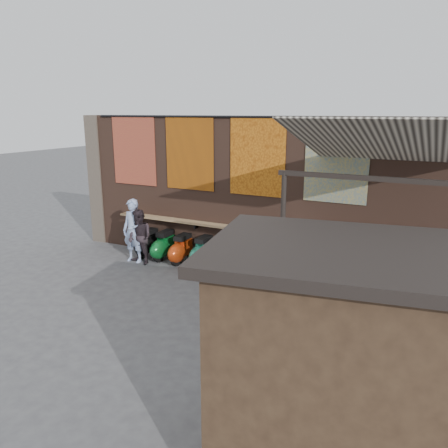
{
  "coord_description": "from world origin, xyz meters",
  "views": [
    {
      "loc": [
        4.58,
        -7.81,
        4.12
      ],
      "look_at": [
        0.01,
        1.2,
        1.5
      ],
      "focal_mm": 35.0,
      "sensor_mm": 36.0,
      "label": 1
    }
  ],
  "objects_px": {
    "scooter_stool_3": "(203,252)",
    "diner_right": "(140,237)",
    "scooter_stool_5": "(240,258)",
    "diner_left": "(133,231)",
    "shopper_tan": "(264,261)",
    "shopper_navy": "(363,276)",
    "scooter_stool_9": "(334,275)",
    "scooter_stool_0": "(148,243)",
    "scooter_stool_6": "(263,264)",
    "scooter_stool_8": "(309,271)",
    "shelf_box": "(300,230)",
    "market_stall": "(334,372)",
    "scooter_stool_1": "(164,246)",
    "scooter_stool_2": "(181,249)",
    "shopper_grey": "(350,279)",
    "scooter_stool_4": "(222,257)",
    "scooter_stool_7": "(286,268)"
  },
  "relations": [
    {
      "from": "shopper_tan",
      "to": "scooter_stool_1",
      "type": "bearing_deg",
      "value": 102.25
    },
    {
      "from": "scooter_stool_6",
      "to": "diner_left",
      "type": "distance_m",
      "value": 3.76
    },
    {
      "from": "shelf_box",
      "to": "scooter_stool_3",
      "type": "height_order",
      "value": "shelf_box"
    },
    {
      "from": "scooter_stool_0",
      "to": "diner_right",
      "type": "xyz_separation_m",
      "value": [
        0.22,
        -0.64,
        0.38
      ]
    },
    {
      "from": "scooter_stool_8",
      "to": "diner_left",
      "type": "height_order",
      "value": "diner_left"
    },
    {
      "from": "scooter_stool_5",
      "to": "shopper_navy",
      "type": "relative_size",
      "value": 0.51
    },
    {
      "from": "scooter_stool_1",
      "to": "market_stall",
      "type": "relative_size",
      "value": 0.32
    },
    {
      "from": "scooter_stool_0",
      "to": "shelf_box",
      "type": "bearing_deg",
      "value": 3.37
    },
    {
      "from": "scooter_stool_7",
      "to": "shopper_grey",
      "type": "xyz_separation_m",
      "value": [
        1.81,
        -1.49,
        0.56
      ]
    },
    {
      "from": "scooter_stool_3",
      "to": "scooter_stool_8",
      "type": "xyz_separation_m",
      "value": [
        2.97,
        0.0,
        -0.04
      ]
    },
    {
      "from": "scooter_stool_6",
      "to": "market_stall",
      "type": "height_order",
      "value": "market_stall"
    },
    {
      "from": "scooter_stool_0",
      "to": "scooter_stool_5",
      "type": "relative_size",
      "value": 0.94
    },
    {
      "from": "scooter_stool_4",
      "to": "shopper_tan",
      "type": "relative_size",
      "value": 0.43
    },
    {
      "from": "diner_left",
      "to": "shopper_grey",
      "type": "distance_m",
      "value": 6.19
    },
    {
      "from": "scooter_stool_2",
      "to": "shopper_grey",
      "type": "height_order",
      "value": "shopper_grey"
    },
    {
      "from": "scooter_stool_0",
      "to": "diner_right",
      "type": "distance_m",
      "value": 0.77
    },
    {
      "from": "scooter_stool_9",
      "to": "shopper_tan",
      "type": "bearing_deg",
      "value": -137.13
    },
    {
      "from": "scooter_stool_9",
      "to": "shelf_box",
      "type": "bearing_deg",
      "value": 161.14
    },
    {
      "from": "scooter_stool_0",
      "to": "diner_right",
      "type": "height_order",
      "value": "diner_right"
    },
    {
      "from": "scooter_stool_1",
      "to": "scooter_stool_8",
      "type": "height_order",
      "value": "scooter_stool_1"
    },
    {
      "from": "scooter_stool_1",
      "to": "scooter_stool_8",
      "type": "relative_size",
      "value": 1.12
    },
    {
      "from": "scooter_stool_5",
      "to": "shopper_tan",
      "type": "relative_size",
      "value": 0.49
    },
    {
      "from": "shelf_box",
      "to": "diner_left",
      "type": "distance_m",
      "value": 4.6
    },
    {
      "from": "scooter_stool_3",
      "to": "shopper_grey",
      "type": "relative_size",
      "value": 0.47
    },
    {
      "from": "scooter_stool_9",
      "to": "shopper_tan",
      "type": "relative_size",
      "value": 0.45
    },
    {
      "from": "scooter_stool_8",
      "to": "diner_left",
      "type": "distance_m",
      "value": 4.93
    },
    {
      "from": "scooter_stool_9",
      "to": "scooter_stool_0",
      "type": "bearing_deg",
      "value": 179.29
    },
    {
      "from": "scooter_stool_5",
      "to": "diner_left",
      "type": "relative_size",
      "value": 0.49
    },
    {
      "from": "scooter_stool_2",
      "to": "diner_right",
      "type": "distance_m",
      "value": 1.19
    },
    {
      "from": "shelf_box",
      "to": "scooter_stool_9",
      "type": "relative_size",
      "value": 0.79
    },
    {
      "from": "shopper_tan",
      "to": "shopper_navy",
      "type": "bearing_deg",
      "value": -53.51
    },
    {
      "from": "scooter_stool_4",
      "to": "diner_left",
      "type": "height_order",
      "value": "diner_left"
    },
    {
      "from": "market_stall",
      "to": "scooter_stool_2",
      "type": "bearing_deg",
      "value": 125.41
    },
    {
      "from": "scooter_stool_5",
      "to": "diner_left",
      "type": "xyz_separation_m",
      "value": [
        -3.03,
        -0.53,
        0.48
      ]
    },
    {
      "from": "shopper_navy",
      "to": "scooter_stool_3",
      "type": "bearing_deg",
      "value": -45.63
    },
    {
      "from": "scooter_stool_0",
      "to": "scooter_stool_2",
      "type": "distance_m",
      "value": 1.21
    },
    {
      "from": "scooter_stool_3",
      "to": "diner_left",
      "type": "bearing_deg",
      "value": -164.33
    },
    {
      "from": "scooter_stool_7",
      "to": "scooter_stool_6",
      "type": "bearing_deg",
      "value": -178.48
    },
    {
      "from": "scooter_stool_8",
      "to": "scooter_stool_9",
      "type": "height_order",
      "value": "scooter_stool_9"
    },
    {
      "from": "market_stall",
      "to": "diner_left",
      "type": "bearing_deg",
      "value": 133.86
    },
    {
      "from": "scooter_stool_3",
      "to": "diner_right",
      "type": "xyz_separation_m",
      "value": [
        -1.64,
        -0.6,
        0.36
      ]
    },
    {
      "from": "scooter_stool_8",
      "to": "shopper_tan",
      "type": "relative_size",
      "value": 0.43
    },
    {
      "from": "scooter_stool_0",
      "to": "shopper_grey",
      "type": "bearing_deg",
      "value": -14.32
    },
    {
      "from": "scooter_stool_6",
      "to": "diner_right",
      "type": "relative_size",
      "value": 0.5
    },
    {
      "from": "scooter_stool_2",
      "to": "diner_right",
      "type": "relative_size",
      "value": 0.55
    },
    {
      "from": "scooter_stool_4",
      "to": "scooter_stool_3",
      "type": "bearing_deg",
      "value": 176.85
    },
    {
      "from": "scooter_stool_6",
      "to": "scooter_stool_8",
      "type": "bearing_deg",
      "value": 1.9
    },
    {
      "from": "scooter_stool_9",
      "to": "shopper_tan",
      "type": "height_order",
      "value": "shopper_tan"
    },
    {
      "from": "scooter_stool_5",
      "to": "shopper_navy",
      "type": "height_order",
      "value": "shopper_navy"
    },
    {
      "from": "scooter_stool_0",
      "to": "scooter_stool_1",
      "type": "bearing_deg",
      "value": -3.59
    }
  ]
}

